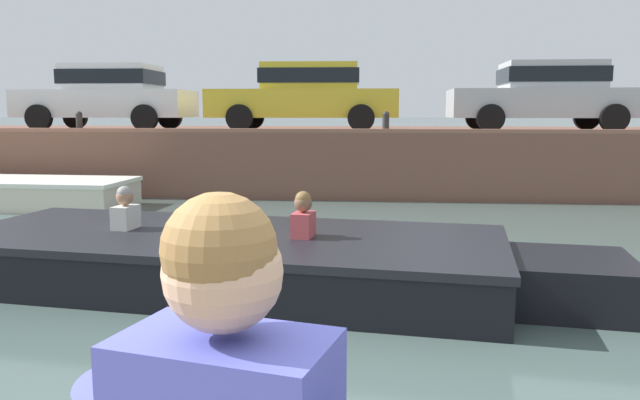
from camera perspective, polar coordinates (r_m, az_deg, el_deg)
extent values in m
plane|color=#4C605B|center=(7.54, 0.45, -6.26)|extent=(400.00, 400.00, 0.00)
cube|color=brown|center=(16.08, 2.97, 3.96)|extent=(60.00, 6.00, 1.43)
cube|color=#925F4C|center=(13.17, 2.53, 6.35)|extent=(60.00, 0.24, 0.08)
cube|color=silver|center=(13.69, -26.02, 0.43)|extent=(4.54, 1.83, 0.48)
cube|color=white|center=(13.66, -26.09, 1.58)|extent=(4.61, 1.89, 0.08)
cube|color=brown|center=(13.49, -24.88, 1.16)|extent=(0.30, 1.48, 0.06)
cube|color=black|center=(6.89, -8.68, -5.65)|extent=(6.14, 3.10, 0.48)
cube|color=black|center=(6.50, 21.86, -6.98)|extent=(1.34, 1.42, 0.48)
cube|color=black|center=(6.83, -8.73, -3.35)|extent=(6.21, 3.17, 0.08)
cube|color=brown|center=(7.02, -12.06, -3.95)|extent=(0.53, 2.09, 0.06)
cube|color=#C64C51|center=(6.54, -1.54, -3.05)|extent=(0.24, 0.34, 0.44)
sphere|color=brown|center=(6.49, -1.55, -0.28)|extent=(0.19, 0.19, 0.19)
sphere|color=olive|center=(6.48, -1.55, 0.07)|extent=(0.17, 0.17, 0.17)
cube|color=silver|center=(7.33, -17.32, -2.21)|extent=(0.24, 0.34, 0.44)
sphere|color=#A37556|center=(7.28, -17.43, 0.27)|extent=(0.19, 0.19, 0.19)
sphere|color=gray|center=(7.28, -17.44, 0.58)|extent=(0.17, 0.17, 0.17)
cube|color=white|center=(16.08, -18.89, 8.31)|extent=(4.05, 1.75, 0.64)
cube|color=white|center=(16.04, -18.45, 10.55)|extent=(2.03, 1.53, 0.60)
cube|color=black|center=(16.04, -18.45, 10.55)|extent=(2.11, 1.57, 0.33)
cylinder|color=black|center=(15.84, -24.32, 6.88)|extent=(0.60, 0.18, 0.60)
cylinder|color=black|center=(17.41, -21.47, 7.08)|extent=(0.60, 0.18, 0.60)
cylinder|color=black|center=(14.79, -15.74, 7.26)|extent=(0.60, 0.18, 0.60)
cylinder|color=black|center=(16.46, -13.56, 7.39)|extent=(0.60, 0.18, 0.60)
cube|color=yellow|center=(14.82, -1.56, 8.79)|extent=(4.43, 1.88, 0.64)
cube|color=yellow|center=(14.83, -0.89, 11.19)|extent=(2.24, 1.59, 0.60)
cube|color=black|center=(14.83, -0.89, 11.19)|extent=(2.33, 1.63, 0.33)
cylinder|color=black|center=(14.12, -7.37, 7.47)|extent=(0.61, 0.20, 0.60)
cylinder|color=black|center=(15.85, -6.23, 7.54)|extent=(0.61, 0.20, 0.60)
cylinder|color=black|center=(13.89, 3.77, 7.51)|extent=(0.61, 0.20, 0.60)
cylinder|color=black|center=(15.65, 3.69, 7.57)|extent=(0.61, 0.20, 0.60)
cube|color=#B7BABC|center=(15.19, 19.63, 8.31)|extent=(4.16, 1.82, 0.64)
cube|color=#B7BABC|center=(15.25, 20.36, 10.61)|extent=(2.09, 1.59, 0.60)
cube|color=black|center=(15.25, 20.36, 10.61)|extent=(2.17, 1.62, 0.33)
cylinder|color=black|center=(14.05, 15.33, 7.24)|extent=(0.60, 0.19, 0.60)
cylinder|color=black|center=(15.84, 14.25, 7.35)|extent=(0.60, 0.19, 0.60)
cylinder|color=black|center=(14.69, 25.31, 6.78)|extent=(0.60, 0.19, 0.60)
cylinder|color=black|center=(16.41, 23.21, 6.96)|extent=(0.60, 0.19, 0.60)
cylinder|color=#2D2B28|center=(14.79, -21.14, 6.53)|extent=(0.14, 0.14, 0.35)
sphere|color=#2D2B28|center=(14.78, -21.18, 7.29)|extent=(0.15, 0.15, 0.15)
cylinder|color=#2D2B28|center=(13.28, 6.04, 6.91)|extent=(0.14, 0.14, 0.35)
sphere|color=#2D2B28|center=(13.28, 6.05, 7.75)|extent=(0.15, 0.15, 0.15)
sphere|color=tan|center=(1.04, -8.88, -6.58)|extent=(0.20, 0.20, 0.20)
sphere|color=olive|center=(1.02, -9.19, -4.54)|extent=(0.19, 0.19, 0.19)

